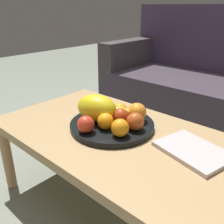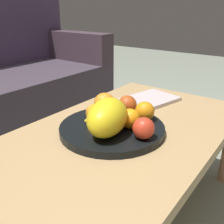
# 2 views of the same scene
# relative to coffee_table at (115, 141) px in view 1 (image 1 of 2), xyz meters

# --- Properties ---
(ground_plane) EXTENTS (8.00, 8.00, 0.00)m
(ground_plane) POSITION_rel_coffee_table_xyz_m (0.00, 0.00, -0.35)
(ground_plane) COLOR gray
(coffee_table) EXTENTS (1.07, 0.62, 0.40)m
(coffee_table) POSITION_rel_coffee_table_xyz_m (0.00, 0.00, 0.00)
(coffee_table) COLOR tan
(coffee_table) RESTS_ON ground_plane
(couch) EXTENTS (1.70, 0.70, 0.90)m
(couch) POSITION_rel_coffee_table_xyz_m (0.04, 1.10, -0.05)
(couch) COLOR #3C333E
(couch) RESTS_ON ground_plane
(fruit_bowl) EXTENTS (0.37, 0.37, 0.03)m
(fruit_bowl) POSITION_rel_coffee_table_xyz_m (-0.04, 0.02, 0.06)
(fruit_bowl) COLOR black
(fruit_bowl) RESTS_ON coffee_table
(melon_large_front) EXTENTS (0.21, 0.16, 0.12)m
(melon_large_front) POSITION_rel_coffee_table_xyz_m (-0.10, -0.01, 0.13)
(melon_large_front) COLOR yellow
(melon_large_front) RESTS_ON fruit_bowl
(orange_front) EXTENTS (0.08, 0.08, 0.08)m
(orange_front) POSITION_rel_coffee_table_xyz_m (0.03, 0.11, 0.11)
(orange_front) COLOR orange
(orange_front) RESTS_ON fruit_bowl
(orange_left) EXTENTS (0.07, 0.07, 0.07)m
(orange_left) POSITION_rel_coffee_table_xyz_m (0.07, -0.05, 0.10)
(orange_left) COLOR orange
(orange_left) RESTS_ON fruit_bowl
(orange_right) EXTENTS (0.07, 0.07, 0.07)m
(orange_right) POSITION_rel_coffee_table_xyz_m (-0.02, -0.04, 0.10)
(orange_right) COLOR orange
(orange_right) RESTS_ON fruit_bowl
(orange_back) EXTENTS (0.07, 0.07, 0.07)m
(orange_back) POSITION_rel_coffee_table_xyz_m (-0.05, 0.09, 0.10)
(orange_back) COLOR orange
(orange_back) RESTS_ON fruit_bowl
(apple_front) EXTENTS (0.07, 0.07, 0.07)m
(apple_front) POSITION_rel_coffee_table_xyz_m (0.08, 0.04, 0.11)
(apple_front) COLOR #B1491A
(apple_front) RESTS_ON fruit_bowl
(apple_left) EXTENTS (0.07, 0.07, 0.07)m
(apple_left) POSITION_rel_coffee_table_xyz_m (-0.00, 0.04, 0.10)
(apple_left) COLOR #A93814
(apple_left) RESTS_ON fruit_bowl
(apple_right) EXTENTS (0.07, 0.07, 0.07)m
(apple_right) POSITION_rel_coffee_table_xyz_m (-0.06, -0.11, 0.10)
(apple_right) COLOR red
(apple_right) RESTS_ON fruit_bowl
(banana_bunch) EXTENTS (0.15, 0.13, 0.06)m
(banana_bunch) POSITION_rel_coffee_table_xyz_m (-0.03, 0.06, 0.09)
(banana_bunch) COLOR yellow
(banana_bunch) RESTS_ON fruit_bowl
(magazine) EXTENTS (0.29, 0.23, 0.02)m
(magazine) POSITION_rel_coffee_table_xyz_m (0.32, 0.07, 0.05)
(magazine) COLOR beige
(magazine) RESTS_ON coffee_table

